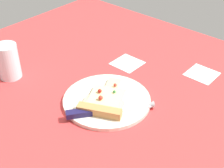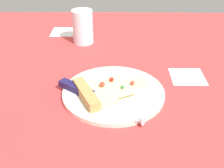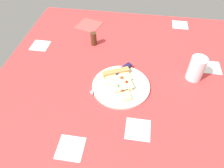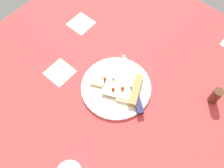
% 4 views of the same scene
% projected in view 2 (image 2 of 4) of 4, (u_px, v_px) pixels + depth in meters
% --- Properties ---
extents(ground_plane, '(1.21, 1.21, 0.03)m').
position_uv_depth(ground_plane, '(99.00, 91.00, 0.71)').
color(ground_plane, '#D13838').
rests_on(ground_plane, ground).
extents(plate, '(0.25, 0.25, 0.01)m').
position_uv_depth(plate, '(113.00, 93.00, 0.67)').
color(plate, silver).
rests_on(plate, ground_plane).
extents(pizza_slice, '(0.15, 0.19, 0.03)m').
position_uv_depth(pizza_slice, '(104.00, 90.00, 0.65)').
color(pizza_slice, beige).
rests_on(pizza_slice, plate).
extents(knife, '(0.16, 0.21, 0.02)m').
position_uv_depth(knife, '(91.00, 96.00, 0.63)').
color(knife, silver).
rests_on(knife, plate).
extents(drinking_glass, '(0.07, 0.07, 0.11)m').
position_uv_depth(drinking_glass, '(83.00, 27.00, 0.90)').
color(drinking_glass, silver).
rests_on(drinking_glass, ground_plane).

